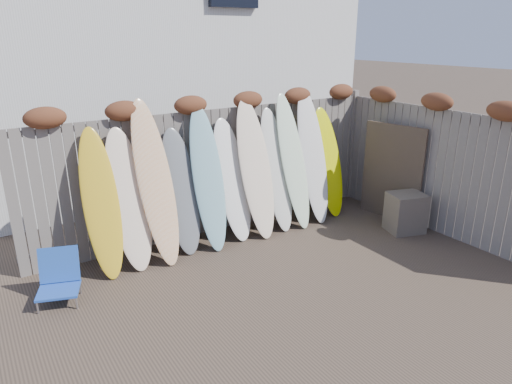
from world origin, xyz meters
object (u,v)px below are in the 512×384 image
beach_chair (59,278)px  surfboard_0 (101,204)px  lattice_panel (392,172)px  wooden_crate (406,213)px

beach_chair → surfboard_0: 1.06m
beach_chair → surfboard_0: surfboard_0 is taller
lattice_panel → surfboard_0: surfboard_0 is taller
wooden_crate → surfboard_0: bearing=163.5°
wooden_crate → lattice_panel: (0.24, 0.56, 0.51)m
beach_chair → wooden_crate: bearing=-10.1°
surfboard_0 → beach_chair: bearing=-145.6°
lattice_panel → surfboard_0: 4.81m
lattice_panel → beach_chair: bearing=164.8°
wooden_crate → beach_chair: bearing=169.9°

